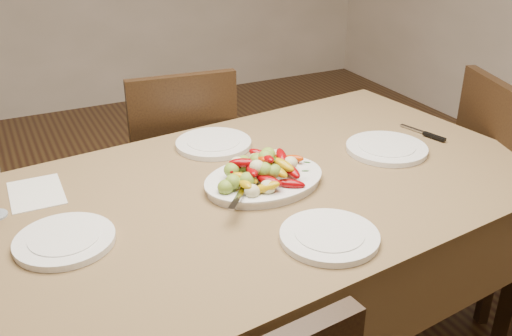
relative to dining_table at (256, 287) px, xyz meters
The scene contains 11 objects.
dining_table is the anchor object (origin of this frame).
chair_far 0.78m from the dining_table, 90.04° to the left, with size 0.42×0.42×0.95m, color black, non-canonical shape.
serving_platter 0.39m from the dining_table, ahead, with size 0.37×0.27×0.02m, color white.
roasted_vegetables 0.45m from the dining_table, ahead, with size 0.30×0.21×0.09m, color #7A0206, non-canonical shape.
serving_spoon 0.43m from the dining_table, 125.61° to the right, with size 0.28×0.06×0.03m, color #9EA0A8, non-canonical shape.
plate_left 0.70m from the dining_table, behind, with size 0.25×0.25×0.02m, color white.
plate_right 0.65m from the dining_table, ahead, with size 0.28×0.28×0.02m, color white.
plate_far 0.51m from the dining_table, 90.00° to the left, with size 0.26×0.26×0.02m, color white.
plate_near 0.52m from the dining_table, 83.54° to the right, with size 0.26×0.26×0.02m, color white.
menu_card 0.76m from the dining_table, 157.66° to the left, with size 0.15×0.21×0.00m, color silver.
table_knife 0.83m from the dining_table, ahead, with size 0.02×0.20×0.01m, color #9EA0A8, non-canonical shape.
Camera 1 is at (-0.66, -1.47, 1.57)m, focal length 40.00 mm.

